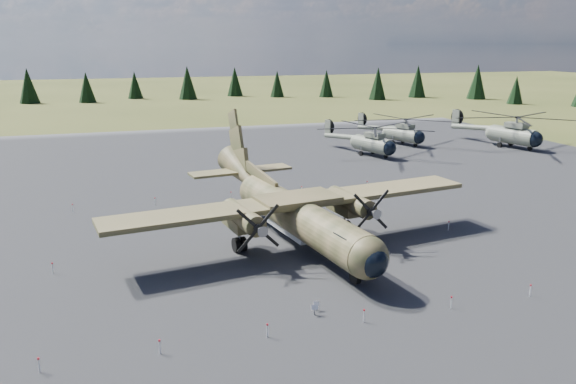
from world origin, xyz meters
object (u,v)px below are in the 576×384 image
object	(u,v)px
transport_plane	(291,206)
helicopter_near	(372,135)
helicopter_far	(514,125)
helicopter_mid	(403,126)

from	to	relation	value
transport_plane	helicopter_near	xyz separation A→B (m)	(22.74, 31.92, 0.14)
transport_plane	helicopter_far	xyz separation A→B (m)	(47.23, 31.44, 0.63)
helicopter_mid	helicopter_far	xyz separation A→B (m)	(15.39, -7.83, 0.52)
helicopter_near	helicopter_mid	distance (m)	11.69
transport_plane	helicopter_mid	xyz separation A→B (m)	(31.83, 39.27, 0.11)
transport_plane	helicopter_mid	distance (m)	50.55
transport_plane	helicopter_near	world-z (taller)	transport_plane
helicopter_near	helicopter_far	world-z (taller)	helicopter_far
transport_plane	helicopter_mid	world-z (taller)	transport_plane
transport_plane	helicopter_near	bearing A→B (deg)	46.20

